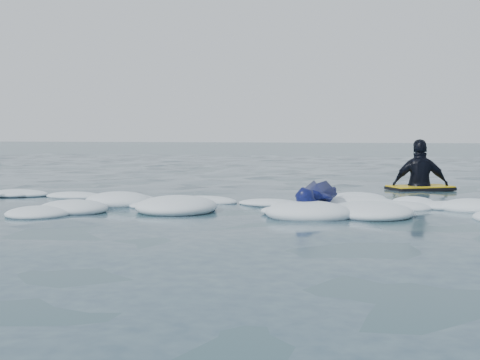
% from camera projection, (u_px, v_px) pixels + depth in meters
% --- Properties ---
extents(ground, '(120.00, 120.00, 0.00)m').
position_uv_depth(ground, '(172.00, 215.00, 8.22)').
color(ground, '#173037').
rests_on(ground, ground).
extents(foam_band, '(12.00, 3.10, 0.30)m').
position_uv_depth(foam_band, '(194.00, 206.00, 9.22)').
color(foam_band, white).
rests_on(foam_band, ground).
extents(prone_woman_unit, '(0.91, 1.65, 0.41)m').
position_uv_depth(prone_woman_unit, '(315.00, 197.00, 8.58)').
color(prone_woman_unit, black).
rests_on(prone_woman_unit, ground).
extents(waiting_rider_unit, '(1.41, 1.17, 1.85)m').
position_uv_depth(waiting_rider_unit, '(420.00, 187.00, 11.74)').
color(waiting_rider_unit, black).
rests_on(waiting_rider_unit, ground).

